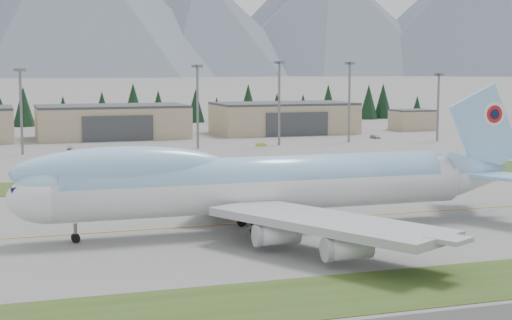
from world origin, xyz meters
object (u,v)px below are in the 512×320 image
object	(u,v)px
hangar_center	(112,121)
service_vehicle_b	(261,146)
boeing_747_freighter	(260,183)
hangar_right	(284,118)
service_vehicle_c	(375,138)
service_vehicle_a	(70,149)

from	to	relation	value
hangar_center	service_vehicle_b	distance (m)	56.09
boeing_747_freighter	hangar_right	bearing A→B (deg)	68.94
service_vehicle_c	service_vehicle_b	bearing A→B (deg)	179.20
boeing_747_freighter	service_vehicle_a	world-z (taller)	boeing_747_freighter
hangar_right	service_vehicle_b	size ratio (longest dim) A/B	14.28
hangar_right	service_vehicle_a	bearing A→B (deg)	-156.24
boeing_747_freighter	hangar_right	world-z (taller)	boeing_747_freighter
service_vehicle_b	hangar_right	bearing A→B (deg)	-32.75
service_vehicle_b	service_vehicle_c	distance (m)	44.78
hangar_right	service_vehicle_b	xyz separation A→B (m)	(-22.13, -41.03, -5.39)
service_vehicle_b	hangar_center	bearing A→B (deg)	38.30
boeing_747_freighter	hangar_center	world-z (taller)	boeing_747_freighter
hangar_center	boeing_747_freighter	bearing A→B (deg)	-90.31
service_vehicle_c	hangar_center	bearing A→B (deg)	144.06
service_vehicle_a	service_vehicle_b	bearing A→B (deg)	4.07
boeing_747_freighter	service_vehicle_c	bearing A→B (deg)	57.33
boeing_747_freighter	hangar_center	bearing A→B (deg)	90.03
service_vehicle_a	service_vehicle_c	world-z (taller)	service_vehicle_c
boeing_747_freighter	hangar_center	xyz separation A→B (m)	(0.85, 155.24, -1.36)
hangar_right	service_vehicle_c	bearing A→B (deg)	-54.19
hangar_center	service_vehicle_c	bearing A→B (deg)	-19.80
service_vehicle_b	boeing_747_freighter	bearing A→B (deg)	156.87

